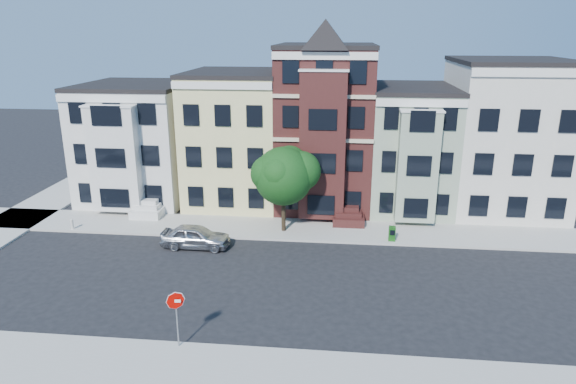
# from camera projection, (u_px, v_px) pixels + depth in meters

# --- Properties ---
(ground) EXTENTS (120.00, 120.00, 0.00)m
(ground) POSITION_uv_depth(u_px,v_px,m) (313.00, 286.00, 27.81)
(ground) COLOR black
(far_sidewalk) EXTENTS (60.00, 4.00, 0.15)m
(far_sidewalk) POSITION_uv_depth(u_px,v_px,m) (320.00, 230.00, 35.37)
(far_sidewalk) COLOR #9E9B93
(far_sidewalk) RESTS_ON ground
(near_sidewalk) EXTENTS (60.00, 4.00, 0.15)m
(near_sidewalk) POSITION_uv_depth(u_px,v_px,m) (302.00, 381.00, 20.21)
(near_sidewalk) COLOR #9E9B93
(near_sidewalk) RESTS_ON ground
(house_white) EXTENTS (8.00, 9.00, 9.00)m
(house_white) POSITION_uv_depth(u_px,v_px,m) (140.00, 143.00, 41.68)
(house_white) COLOR silver
(house_white) RESTS_ON ground
(house_yellow) EXTENTS (7.00, 9.00, 10.00)m
(house_yellow) POSITION_uv_depth(u_px,v_px,m) (237.00, 139.00, 40.74)
(house_yellow) COLOR beige
(house_yellow) RESTS_ON ground
(house_brown) EXTENTS (7.00, 9.00, 12.00)m
(house_brown) POSITION_uv_depth(u_px,v_px,m) (325.00, 128.00, 39.74)
(house_brown) COLOR #391714
(house_brown) RESTS_ON ground
(house_green) EXTENTS (6.00, 9.00, 9.00)m
(house_green) POSITION_uv_depth(u_px,v_px,m) (409.00, 149.00, 39.56)
(house_green) COLOR #8F9F85
(house_green) RESTS_ON ground
(house_cream) EXTENTS (8.00, 9.00, 11.00)m
(house_cream) POSITION_uv_depth(u_px,v_px,m) (504.00, 138.00, 38.57)
(house_cream) COLOR silver
(house_cream) RESTS_ON ground
(street_tree) EXTENTS (7.53, 7.53, 7.20)m
(street_tree) POSITION_uv_depth(u_px,v_px,m) (283.00, 180.00, 34.09)
(street_tree) COLOR #185317
(street_tree) RESTS_ON far_sidewalk
(parked_car) EXTENTS (4.40, 1.82, 1.49)m
(parked_car) POSITION_uv_depth(u_px,v_px,m) (196.00, 236.00, 32.60)
(parked_car) COLOR #A3A4AB
(parked_car) RESTS_ON ground
(newspaper_box) EXTENTS (0.45, 0.41, 0.97)m
(newspaper_box) POSITION_uv_depth(u_px,v_px,m) (392.00, 234.00, 33.34)
(newspaper_box) COLOR #175415
(newspaper_box) RESTS_ON far_sidewalk
(fire_hydrant) EXTENTS (0.27, 0.27, 0.59)m
(fire_hydrant) POSITION_uv_depth(u_px,v_px,m) (72.00, 225.00, 35.33)
(fire_hydrant) COLOR beige
(fire_hydrant) RESTS_ON far_sidewalk
(stop_sign) EXTENTS (0.82, 0.21, 2.96)m
(stop_sign) POSITION_uv_depth(u_px,v_px,m) (177.00, 316.00, 21.89)
(stop_sign) COLOR #BA0500
(stop_sign) RESTS_ON near_sidewalk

